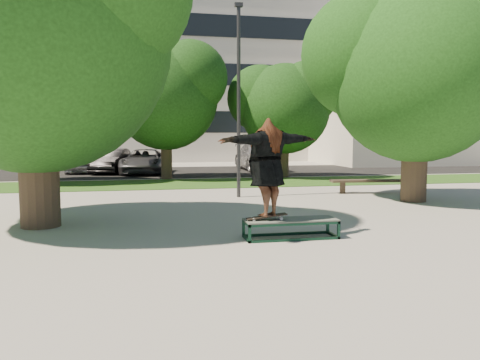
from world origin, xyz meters
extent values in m
plane|color=gray|center=(0.00, 0.00, 0.00)|extent=(120.00, 120.00, 0.00)
cube|color=#1D4714|center=(1.00, 9.50, 0.01)|extent=(30.00, 4.00, 0.02)
cube|color=black|center=(0.00, 16.00, 0.01)|extent=(40.00, 8.00, 0.01)
cylinder|color=#38281E|center=(-4.20, 1.00, 1.60)|extent=(0.84, 0.84, 3.20)
sphere|color=#173D10|center=(-4.20, 1.00, 4.07)|extent=(5.80, 5.80, 5.80)
cylinder|color=#38281E|center=(6.00, 3.00, 1.50)|extent=(0.76, 0.76, 3.00)
sphere|color=#173D10|center=(6.00, 3.00, 3.78)|extent=(5.20, 5.20, 5.20)
sphere|color=#173D10|center=(4.70, 3.78, 4.43)|extent=(3.90, 3.90, 3.90)
sphere|color=#173D10|center=(7.17, 2.48, 4.69)|extent=(3.64, 3.64, 3.64)
cylinder|color=#38281E|center=(-6.50, 11.00, 1.40)|extent=(0.44, 0.44, 2.80)
sphere|color=black|center=(-6.50, 11.00, 3.46)|extent=(4.40, 4.40, 4.40)
sphere|color=black|center=(-7.60, 11.66, 4.01)|extent=(3.30, 3.30, 3.30)
sphere|color=black|center=(-5.51, 10.56, 4.23)|extent=(3.08, 3.08, 3.08)
cylinder|color=#38281E|center=(-1.00, 12.00, 1.50)|extent=(0.50, 0.50, 3.00)
sphere|color=black|center=(-1.00, 12.00, 3.72)|extent=(4.80, 4.80, 4.80)
sphere|color=black|center=(-2.20, 12.72, 4.32)|extent=(3.60, 3.60, 3.60)
sphere|color=black|center=(0.08, 11.52, 4.56)|extent=(3.36, 3.36, 3.36)
cylinder|color=#38281E|center=(4.50, 11.50, 1.30)|extent=(0.40, 0.40, 2.60)
sphere|color=black|center=(4.50, 11.50, 3.23)|extent=(4.20, 4.20, 4.20)
sphere|color=black|center=(3.45, 12.13, 3.75)|extent=(3.15, 3.15, 3.15)
sphere|color=black|center=(5.45, 11.08, 3.96)|extent=(2.94, 2.94, 2.94)
cylinder|color=#2D2D30|center=(1.00, 5.00, 3.00)|extent=(0.12, 0.12, 6.00)
cube|color=#2D2D30|center=(1.00, 5.00, 6.05)|extent=(0.25, 0.15, 0.12)
cube|color=beige|center=(-2.00, 32.00, 8.00)|extent=(30.00, 14.00, 16.00)
cube|color=black|center=(-2.00, 24.94, 3.00)|extent=(27.60, 0.12, 1.60)
cube|color=black|center=(-2.00, 24.94, 6.50)|extent=(27.60, 0.12, 1.60)
cube|color=black|center=(-2.00, 24.94, 10.00)|extent=(27.60, 0.12, 1.60)
cube|color=beige|center=(18.00, 22.00, 4.00)|extent=(15.00, 10.00, 8.00)
cube|color=#475147|center=(0.80, -1.19, 0.36)|extent=(1.80, 0.60, 0.03)
cylinder|color=white|center=(0.05, -1.27, 0.40)|extent=(0.06, 0.03, 0.06)
cylinder|color=white|center=(0.05, -1.11, 0.40)|extent=(0.06, 0.03, 0.06)
cylinder|color=white|center=(0.59, -1.27, 0.40)|extent=(0.06, 0.03, 0.06)
cylinder|color=white|center=(0.59, -1.11, 0.40)|extent=(0.06, 0.03, 0.06)
cube|color=black|center=(0.32, -1.19, 0.44)|extent=(0.78, 0.20, 0.10)
imported|color=brown|center=(0.32, -1.19, 1.38)|extent=(2.34, 1.49, 1.86)
cube|color=#433528|center=(4.70, 5.24, 0.20)|extent=(0.17, 0.17, 0.41)
cube|color=#433528|center=(6.93, 4.99, 0.20)|extent=(0.17, 0.17, 0.41)
cube|color=#433528|center=(5.82, 5.11, 0.43)|extent=(3.10, 0.75, 0.08)
imported|color=#B4B3B9|center=(-5.25, 16.50, 0.64)|extent=(1.58, 3.76, 1.27)
imported|color=black|center=(-3.72, 15.89, 0.65)|extent=(2.13, 4.13, 1.30)
imported|color=slate|center=(-2.00, 15.20, 0.64)|extent=(2.72, 4.85, 1.28)
imported|color=#ADADB2|center=(4.49, 16.50, 0.77)|extent=(2.20, 5.33, 1.54)
camera|label=1|loc=(-1.92, -9.74, 1.98)|focal=35.00mm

